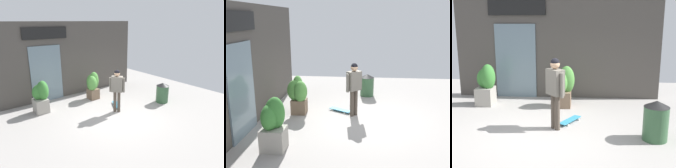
# 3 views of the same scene
# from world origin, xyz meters

# --- Properties ---
(ground_plane) EXTENTS (12.00, 12.00, 0.00)m
(ground_plane) POSITION_xyz_m (0.00, 0.00, 0.00)
(ground_plane) COLOR #9E9993
(building_facade) EXTENTS (7.07, 0.31, 3.58)m
(building_facade) POSITION_xyz_m (-0.06, 3.32, 1.78)
(building_facade) COLOR #4C4742
(building_facade) RESTS_ON ground_plane
(skateboarder) EXTENTS (0.50, 0.51, 1.78)m
(skateboarder) POSITION_xyz_m (0.31, 0.23, 1.10)
(skateboarder) COLOR #4C4238
(skateboarder) RESTS_ON ground_plane
(skateboard) EXTENTS (0.58, 0.81, 0.08)m
(skateboard) POSITION_xyz_m (0.64, 0.71, 0.06)
(skateboard) COLOR teal
(skateboard) RESTS_ON ground_plane
(planter_box_left) EXTENTS (0.63, 0.58, 1.33)m
(planter_box_left) POSITION_xyz_m (-2.11, 2.10, 0.73)
(planter_box_left) COLOR gray
(planter_box_left) RESTS_ON ground_plane
(planter_box_right) EXTENTS (0.68, 0.70, 1.29)m
(planter_box_right) POSITION_xyz_m (0.34, 2.10, 0.72)
(planter_box_right) COLOR brown
(planter_box_right) RESTS_ON ground_plane
(trash_bin) EXTENTS (0.57, 0.57, 0.92)m
(trash_bin) POSITION_xyz_m (2.62, -0.24, 0.46)
(trash_bin) COLOR #335938
(trash_bin) RESTS_ON ground_plane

